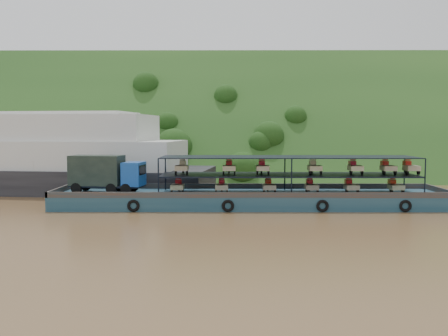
{
  "coord_description": "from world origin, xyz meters",
  "views": [
    {
      "loc": [
        -1.78,
        -45.96,
        7.01
      ],
      "look_at": [
        -2.0,
        3.0,
        3.2
      ],
      "focal_mm": 40.0,
      "sensor_mm": 36.0,
      "label": 1
    }
  ],
  "objects": [
    {
      "name": "cargo_barge",
      "position": [
        -0.73,
        -0.65,
        1.15
      ],
      "size": [
        35.0,
        7.18,
        4.62
      ],
      "color": "#163B4F",
      "rests_on": "ground"
    },
    {
      "name": "passenger_ferry",
      "position": [
        -25.61,
        11.16,
        3.87
      ],
      "size": [
        45.19,
        16.88,
        8.93
      ],
      "rotation": [
        0.0,
        0.0,
        -0.14
      ],
      "color": "black",
      "rests_on": "ground"
    },
    {
      "name": "hillside",
      "position": [
        0.0,
        36.0,
        0.0
      ],
      "size": [
        140.0,
        39.6,
        39.6
      ],
      "primitive_type": "cube",
      "rotation": [
        0.79,
        0.0,
        0.0
      ],
      "color": "#193C16",
      "rests_on": "ground"
    },
    {
      "name": "ground",
      "position": [
        0.0,
        0.0,
        0.0
      ],
      "size": [
        160.0,
        160.0,
        0.0
      ],
      "primitive_type": "plane",
      "color": "brown",
      "rests_on": "ground"
    }
  ]
}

